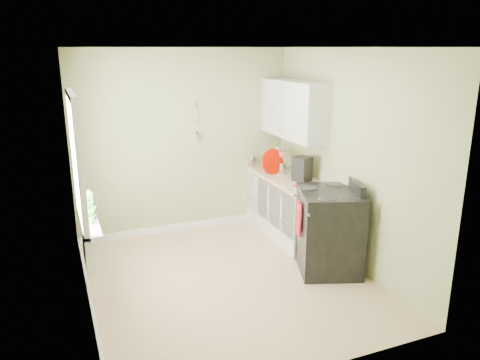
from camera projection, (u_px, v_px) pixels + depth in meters
name	position (u px, v px, depth m)	size (l,w,h in m)	color
floor	(228.00, 281.00, 5.62)	(3.20, 3.60, 0.02)	tan
ceiling	(227.00, 46.00, 4.88)	(3.20, 3.60, 0.02)	white
wall_back	(184.00, 143.00, 6.86)	(3.20, 0.02, 2.70)	#9BA26E
wall_left	(77.00, 188.00, 4.67)	(0.02, 3.60, 2.70)	#9BA26E
wall_right	(348.00, 159.00, 5.84)	(0.02, 3.60, 2.70)	#9BA26E
base_cabinets	(286.00, 207.00, 6.87)	(0.60, 1.60, 0.87)	white
countertop	(287.00, 177.00, 6.74)	(0.64, 1.60, 0.04)	tan
upper_cabinets	(294.00, 109.00, 6.61)	(0.35, 1.40, 0.80)	white
window	(76.00, 161.00, 4.89)	(0.06, 1.14, 1.44)	white
window_sill	(89.00, 220.00, 5.10)	(0.18, 1.14, 0.04)	white
radiator	(89.00, 250.00, 5.13)	(0.12, 0.50, 0.35)	white
wall_utensils	(197.00, 128.00, 6.85)	(0.02, 0.14, 0.58)	tan
stove	(329.00, 230.00, 5.79)	(0.99, 1.03, 1.15)	black
stand_mixer	(280.00, 161.00, 6.93)	(0.27, 0.34, 0.37)	#B2B2B7
kettle	(252.00, 161.00, 7.26)	(0.16, 0.10, 0.17)	silver
coffee_maker	(302.00, 170.00, 6.45)	(0.26, 0.27, 0.34)	black
red_tray	(273.00, 161.00, 6.78)	(0.38, 0.38, 0.02)	red
jar	(297.00, 188.00, 6.02)	(0.07, 0.07, 0.08)	#B5AD94
plant_a	(90.00, 211.00, 4.90)	(0.15, 0.10, 0.28)	#397E2E
plant_b	(88.00, 206.00, 5.04)	(0.17, 0.14, 0.31)	#397E2E
plant_c	(87.00, 200.00, 5.25)	(0.16, 0.16, 0.28)	#397E2E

